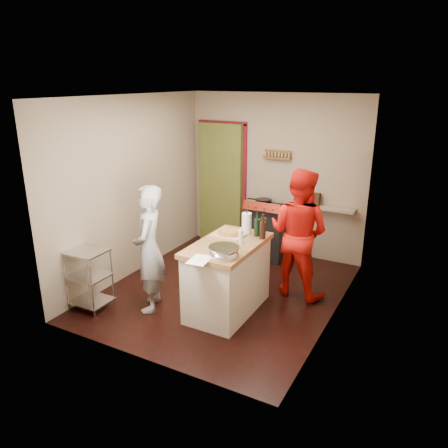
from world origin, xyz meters
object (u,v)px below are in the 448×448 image
(wire_shelving, at_px, (89,276))
(person_red, at_px, (298,233))
(island, at_px, (228,275))
(stove, at_px, (268,231))
(person_stripe, at_px, (149,249))

(wire_shelving, xyz_separation_m, person_red, (2.16, 1.64, 0.43))
(island, height_order, person_red, person_red)
(stove, relative_size, person_stripe, 0.63)
(wire_shelving, bearing_deg, stove, 63.15)
(stove, height_order, person_red, person_red)
(stove, height_order, island, island)
(wire_shelving, distance_m, island, 1.75)
(island, bearing_deg, person_stripe, -155.88)
(stove, distance_m, person_stripe, 2.37)
(wire_shelving, relative_size, person_stripe, 0.50)
(stove, relative_size, wire_shelving, 1.26)
(island, relative_size, person_red, 0.79)
(person_stripe, relative_size, person_red, 0.93)
(island, height_order, person_stripe, person_stripe)
(stove, distance_m, island, 1.87)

